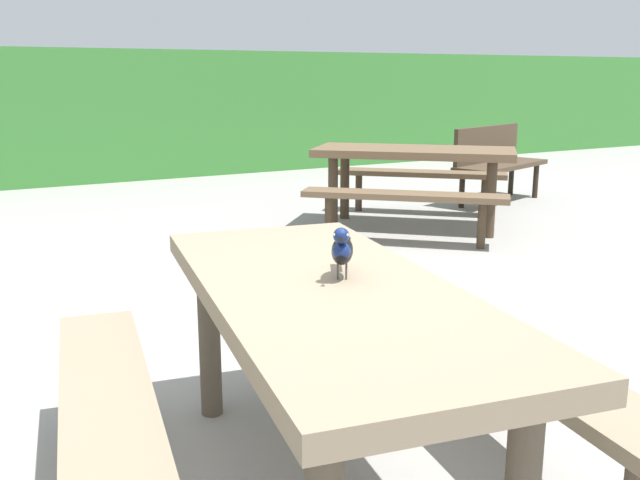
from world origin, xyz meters
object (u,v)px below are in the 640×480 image
at_px(picnic_table_foreground, 329,338).
at_px(park_bench_side, 495,158).
at_px(picnic_table_mid_right, 414,168).
at_px(bird_grackle, 342,249).

distance_m(picnic_table_foreground, park_bench_side, 6.02).
bearing_deg(picnic_table_mid_right, park_bench_side, 22.81).
bearing_deg(bird_grackle, park_bench_side, 42.62).
relative_size(picnic_table_foreground, picnic_table_mid_right, 0.82).
bearing_deg(bird_grackle, picnic_table_mid_right, 50.50).
relative_size(bird_grackle, park_bench_side, 0.17).
height_order(picnic_table_mid_right, park_bench_side, park_bench_side).
xyz_separation_m(picnic_table_foreground, park_bench_side, (4.44, 4.06, -0.07)).
relative_size(picnic_table_foreground, park_bench_side, 1.34).
bearing_deg(picnic_table_mid_right, picnic_table_foreground, -129.94).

